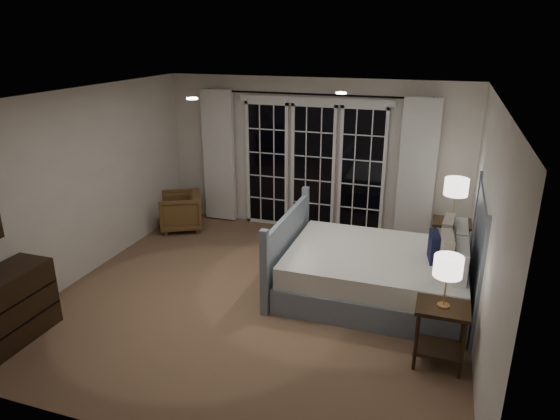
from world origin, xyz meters
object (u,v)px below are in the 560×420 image
(bed, at_px, (380,271))
(nightstand_left, at_px, (441,326))
(armchair, at_px, (180,211))
(lamp_right, at_px, (456,187))
(lamp_left, at_px, (448,267))
(dresser, at_px, (2,310))
(nightstand_right, at_px, (450,236))

(bed, distance_m, nightstand_left, 1.41)
(armchair, bearing_deg, lamp_right, 60.71)
(lamp_left, relative_size, dresser, 0.47)
(nightstand_left, bearing_deg, lamp_left, 180.00)
(nightstand_left, bearing_deg, lamp_right, 88.58)
(nightstand_right, xyz_separation_m, armchair, (-4.32, 0.03, -0.13))
(bed, relative_size, nightstand_right, 3.55)
(bed, height_order, nightstand_right, bed)
(bed, relative_size, lamp_left, 4.51)
(lamp_left, xyz_separation_m, dresser, (-4.39, -1.08, -0.68))
(lamp_left, bearing_deg, nightstand_right, 88.58)
(lamp_left, bearing_deg, nightstand_left, 0.00)
(nightstand_left, distance_m, lamp_left, 0.64)
(nightstand_left, height_order, dresser, dresser)
(armchair, bearing_deg, nightstand_right, 60.71)
(nightstand_right, relative_size, lamp_left, 1.27)
(bed, relative_size, lamp_right, 3.84)
(nightstand_left, bearing_deg, nightstand_right, 88.58)
(nightstand_left, relative_size, dresser, 0.59)
(armchair, bearing_deg, nightstand_left, 31.21)
(bed, relative_size, armchair, 3.45)
(nightstand_left, bearing_deg, bed, 121.80)
(dresser, bearing_deg, bed, 32.10)
(nightstand_right, height_order, lamp_right, lamp_right)
(bed, distance_m, nightstand_right, 1.46)
(bed, height_order, armchair, bed)
(nightstand_right, distance_m, lamp_right, 0.72)
(armchair, height_order, dresser, dresser)
(lamp_left, bearing_deg, bed, 121.80)
(nightstand_right, height_order, lamp_left, lamp_left)
(lamp_right, relative_size, dresser, 0.56)
(bed, height_order, lamp_left, bed)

